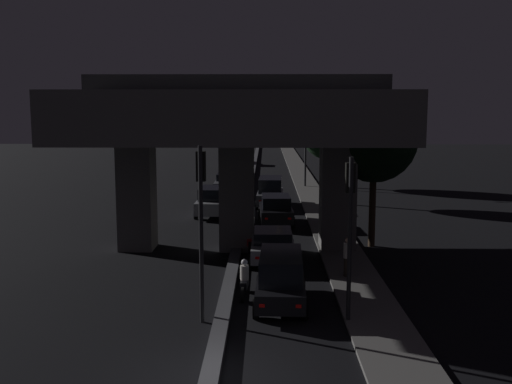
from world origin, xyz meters
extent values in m
plane|color=black|center=(0.00, 0.00, 0.00)|extent=(200.00, 200.00, 0.00)
cube|color=#4C4C51|center=(0.00, 35.00, 0.12)|extent=(0.50, 126.00, 0.24)
cube|color=#5B5956|center=(5.04, 28.00, 0.06)|extent=(2.10, 126.00, 0.12)
cube|color=#5B5956|center=(-4.92, 14.44, 2.72)|extent=(1.66, 1.76, 5.44)
cube|color=#5B5956|center=(4.92, 14.44, 2.72)|extent=(1.66, 1.76, 5.44)
cube|color=#5B5956|center=(0.00, 14.44, 2.72)|extent=(1.66, 1.76, 5.44)
cube|color=#5B5956|center=(0.00, 14.44, 6.52)|extent=(14.74, 13.21, 2.16)
cube|color=#333335|center=(0.00, 14.44, 8.05)|extent=(14.74, 0.40, 0.90)
cylinder|color=black|center=(-0.65, 4.17, 2.88)|extent=(0.14, 0.14, 5.76)
cube|color=black|center=(-0.65, 4.35, 5.09)|extent=(0.30, 0.28, 0.95)
sphere|color=black|center=(-0.65, 4.50, 5.38)|extent=(0.18, 0.18, 0.18)
sphere|color=black|center=(-0.65, 4.50, 5.09)|extent=(0.18, 0.18, 0.18)
sphere|color=green|center=(-0.65, 4.50, 4.79)|extent=(0.18, 0.18, 0.18)
cylinder|color=black|center=(4.09, 4.17, 2.70)|extent=(0.14, 0.14, 5.41)
cube|color=black|center=(4.09, 4.35, 4.73)|extent=(0.30, 0.28, 0.95)
sphere|color=black|center=(4.09, 4.50, 5.03)|extent=(0.18, 0.18, 0.18)
sphere|color=black|center=(4.09, 4.50, 4.73)|extent=(0.18, 0.18, 0.18)
sphere|color=green|center=(4.09, 4.50, 4.44)|extent=(0.18, 0.18, 0.18)
cylinder|color=#2D2D30|center=(4.85, 37.48, 3.51)|extent=(0.18, 0.18, 7.01)
cylinder|color=#2D2D30|center=(3.77, 37.48, 6.86)|extent=(2.15, 0.10, 0.10)
ellipsoid|color=#F2B759|center=(2.69, 37.48, 6.76)|extent=(0.56, 0.32, 0.24)
cube|color=black|center=(1.95, 5.93, 0.67)|extent=(1.79, 4.37, 0.65)
cube|color=black|center=(1.95, 6.04, 1.43)|extent=(1.56, 3.16, 0.86)
cylinder|color=black|center=(1.19, 7.38, 0.35)|extent=(0.22, 0.70, 0.70)
cylinder|color=black|center=(2.80, 7.33, 0.35)|extent=(0.22, 0.70, 0.70)
cylinder|color=black|center=(1.10, 4.53, 0.35)|extent=(0.22, 0.70, 0.70)
cylinder|color=black|center=(2.71, 4.48, 0.35)|extent=(0.22, 0.70, 0.70)
cube|color=red|center=(1.30, 3.78, 0.70)|extent=(0.18, 0.04, 0.11)
cube|color=red|center=(2.46, 3.74, 0.70)|extent=(0.18, 0.04, 0.11)
cube|color=gray|center=(1.73, 12.10, 0.65)|extent=(1.90, 4.30, 0.63)
cube|color=black|center=(1.73, 11.89, 1.22)|extent=(1.67, 2.06, 0.52)
cylinder|color=black|center=(0.80, 13.52, 0.33)|extent=(0.20, 0.66, 0.66)
cylinder|color=black|center=(2.66, 13.52, 0.33)|extent=(0.20, 0.66, 0.66)
cylinder|color=black|center=(0.80, 10.69, 0.33)|extent=(0.20, 0.66, 0.66)
cylinder|color=black|center=(2.65, 10.68, 0.33)|extent=(0.20, 0.66, 0.66)
cube|color=red|center=(1.06, 9.95, 0.68)|extent=(0.18, 0.03, 0.11)
cube|color=red|center=(2.39, 9.95, 0.68)|extent=(0.18, 0.03, 0.11)
cube|color=black|center=(2.02, 20.74, 0.70)|extent=(2.01, 4.28, 0.72)
cube|color=black|center=(2.02, 20.74, 1.40)|extent=(1.73, 2.59, 0.68)
cylinder|color=black|center=(1.06, 22.09, 0.34)|extent=(0.22, 0.69, 0.68)
cylinder|color=black|center=(2.88, 22.16, 0.34)|extent=(0.22, 0.69, 0.68)
cylinder|color=black|center=(1.16, 19.31, 0.34)|extent=(0.22, 0.69, 0.68)
cylinder|color=black|center=(2.98, 19.38, 0.34)|extent=(0.22, 0.69, 0.68)
cube|color=red|center=(1.45, 18.60, 0.74)|extent=(0.18, 0.04, 0.11)
cube|color=red|center=(2.75, 18.64, 0.74)|extent=(0.18, 0.04, 0.11)
cube|color=#515459|center=(1.73, 27.20, 0.70)|extent=(1.92, 4.55, 0.77)
cube|color=black|center=(1.73, 27.31, 1.57)|extent=(1.67, 3.29, 0.97)
cylinder|color=black|center=(0.92, 28.71, 0.32)|extent=(0.22, 0.64, 0.63)
cylinder|color=black|center=(2.64, 28.65, 0.32)|extent=(0.22, 0.64, 0.63)
cylinder|color=black|center=(0.81, 25.75, 0.32)|extent=(0.22, 0.64, 0.63)
cylinder|color=black|center=(2.54, 25.69, 0.32)|extent=(0.22, 0.64, 0.63)
cube|color=red|center=(1.03, 24.97, 0.74)|extent=(0.18, 0.04, 0.11)
cube|color=red|center=(2.27, 24.92, 0.74)|extent=(0.18, 0.04, 0.11)
cube|color=gray|center=(-1.98, 23.74, 0.71)|extent=(2.04, 4.70, 0.78)
cube|color=black|center=(-1.98, 23.74, 1.46)|extent=(1.75, 2.84, 0.73)
cylinder|color=black|center=(-1.11, 22.18, 0.32)|extent=(0.22, 0.65, 0.64)
cylinder|color=black|center=(-2.95, 22.24, 0.32)|extent=(0.22, 0.65, 0.64)
cylinder|color=black|center=(-1.01, 25.25, 0.32)|extent=(0.22, 0.65, 0.64)
cylinder|color=black|center=(-2.85, 25.31, 0.32)|extent=(0.22, 0.65, 0.64)
cube|color=white|center=(-1.24, 26.05, 0.59)|extent=(0.18, 0.04, 0.11)
cube|color=white|center=(-2.56, 26.10, 0.59)|extent=(0.18, 0.04, 0.11)
cube|color=#515459|center=(-1.88, 35.28, 0.60)|extent=(1.84, 4.78, 0.57)
cube|color=black|center=(-1.88, 35.40, 1.16)|extent=(1.62, 1.91, 0.54)
cylinder|color=black|center=(-0.99, 33.71, 0.32)|extent=(0.20, 0.64, 0.64)
cylinder|color=black|center=(-2.78, 33.71, 0.32)|extent=(0.20, 0.64, 0.64)
cylinder|color=black|center=(-0.98, 36.86, 0.32)|extent=(0.20, 0.64, 0.64)
cylinder|color=black|center=(-2.77, 36.86, 0.32)|extent=(0.20, 0.64, 0.64)
cube|color=white|center=(-1.23, 37.68, 0.52)|extent=(0.18, 0.03, 0.11)
cube|color=white|center=(-2.51, 37.68, 0.52)|extent=(0.18, 0.03, 0.11)
cube|color=#515459|center=(-1.76, 45.24, 0.66)|extent=(1.85, 4.32, 0.73)
cube|color=black|center=(-1.77, 45.35, 1.26)|extent=(1.55, 1.76, 0.46)
cylinder|color=black|center=(-0.88, 43.87, 0.30)|extent=(0.22, 0.61, 0.60)
cylinder|color=black|center=(-2.53, 43.80, 0.30)|extent=(0.22, 0.61, 0.60)
cylinder|color=black|center=(-0.99, 46.68, 0.30)|extent=(0.22, 0.61, 0.60)
cylinder|color=black|center=(-2.64, 46.61, 0.30)|extent=(0.22, 0.61, 0.60)
cube|color=white|center=(-1.25, 47.40, 0.55)|extent=(0.18, 0.04, 0.11)
cube|color=white|center=(-2.43, 47.36, 0.55)|extent=(0.18, 0.04, 0.11)
cube|color=#515459|center=(-2.01, 58.55, 0.60)|extent=(1.94, 4.37, 0.57)
cube|color=black|center=(-2.01, 58.55, 1.23)|extent=(1.65, 2.65, 0.70)
cylinder|color=black|center=(-1.23, 57.10, 0.31)|extent=(0.23, 0.64, 0.63)
cylinder|color=black|center=(-2.92, 57.18, 0.31)|extent=(0.23, 0.64, 0.63)
cylinder|color=black|center=(-1.09, 59.92, 0.31)|extent=(0.23, 0.64, 0.63)
cylinder|color=black|center=(-2.78, 60.01, 0.31)|extent=(0.23, 0.64, 0.63)
cube|color=white|center=(-1.29, 60.67, 0.51)|extent=(0.18, 0.04, 0.11)
cube|color=white|center=(-2.50, 60.73, 0.51)|extent=(0.18, 0.04, 0.11)
cylinder|color=black|center=(0.68, 7.45, 0.27)|extent=(0.12, 0.55, 0.55)
cylinder|color=black|center=(0.59, 6.23, 0.27)|extent=(0.14, 0.55, 0.55)
cube|color=black|center=(0.63, 6.84, 0.49)|extent=(0.30, 0.95, 0.32)
cylinder|color=beige|center=(0.63, 6.84, 0.92)|extent=(0.34, 0.34, 0.53)
sphere|color=silver|center=(0.63, 6.84, 1.31)|extent=(0.24, 0.24, 0.24)
cube|color=red|center=(0.59, 6.18, 0.49)|extent=(0.08, 0.04, 0.08)
cylinder|color=black|center=(0.60, 14.43, 0.32)|extent=(0.10, 0.64, 0.64)
cylinder|color=black|center=(0.64, 13.18, 0.32)|extent=(0.12, 0.64, 0.64)
cube|color=maroon|center=(0.62, 13.80, 0.54)|extent=(0.27, 0.95, 0.32)
cylinder|color=navy|center=(0.62, 13.80, 1.00)|extent=(0.33, 0.33, 0.59)
sphere|color=#B21919|center=(0.62, 13.80, 1.41)|extent=(0.24, 0.24, 0.24)
cube|color=red|center=(0.64, 13.13, 0.54)|extent=(0.08, 0.03, 0.08)
cylinder|color=black|center=(0.63, 20.11, 0.30)|extent=(0.09, 0.61, 0.61)
cylinder|color=black|center=(0.66, 18.95, 0.30)|extent=(0.11, 0.61, 0.61)
cube|color=silver|center=(0.64, 19.53, 0.52)|extent=(0.26, 0.89, 0.32)
cylinder|color=#3F3F44|center=(0.64, 19.53, 0.94)|extent=(0.33, 0.33, 0.51)
sphere|color=black|center=(0.64, 19.53, 1.31)|extent=(0.24, 0.24, 0.24)
cube|color=red|center=(0.66, 18.90, 0.52)|extent=(0.08, 0.03, 0.08)
cylinder|color=#2D261E|center=(4.73, 9.23, 0.50)|extent=(0.29, 0.29, 0.76)
cylinder|color=beige|center=(4.73, 9.23, 1.20)|extent=(0.34, 0.34, 0.63)
sphere|color=tan|center=(4.73, 9.23, 1.61)|extent=(0.20, 0.20, 0.20)
cylinder|color=#38281C|center=(6.74, 15.07, 1.89)|extent=(0.34, 0.34, 3.78)
sphere|color=black|center=(6.74, 15.07, 5.38)|extent=(4.25, 4.25, 4.25)
cylinder|color=#38281C|center=(7.16, 28.22, 1.42)|extent=(0.33, 0.33, 2.83)
sphere|color=black|center=(7.16, 28.22, 4.26)|extent=(3.82, 3.82, 3.82)
cylinder|color=#2D2116|center=(6.86, 38.33, 1.47)|extent=(0.39, 0.39, 2.95)
sphere|color=black|center=(6.86, 38.33, 4.66)|extent=(4.57, 4.57, 4.57)
camera|label=1|loc=(1.41, -14.49, 6.93)|focal=42.00mm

